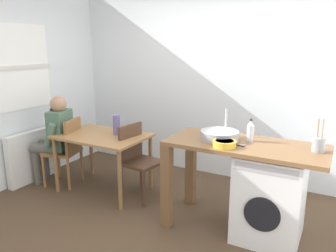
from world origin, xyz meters
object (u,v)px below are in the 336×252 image
(chair_person_seat, at_px, (67,148))
(washing_machine, at_px, (270,196))
(seated_person, at_px, (55,135))
(chair_opposite, at_px, (137,157))
(utensil_crock, at_px, (319,144))
(vase, at_px, (117,125))
(mixing_bowl, at_px, (225,143))
(dining_table, at_px, (103,142))
(bottle_tall_green, at_px, (250,131))

(chair_person_seat, relative_size, washing_machine, 1.05)
(seated_person, distance_m, washing_machine, 2.81)
(chair_person_seat, height_order, chair_opposite, same)
(washing_machine, xyz_separation_m, utensil_crock, (0.37, 0.05, 0.56))
(chair_opposite, distance_m, vase, 0.49)
(seated_person, height_order, washing_machine, seated_person)
(seated_person, bearing_deg, mixing_bowl, -109.28)
(mixing_bowl, relative_size, vase, 0.85)
(utensil_crock, bearing_deg, dining_table, 178.99)
(chair_opposite, xyz_separation_m, vase, (-0.33, 0.04, 0.36))
(seated_person, bearing_deg, vase, -90.58)
(chair_opposite, bearing_deg, utensil_crock, 95.45)
(chair_opposite, xyz_separation_m, bottle_tall_green, (1.37, -0.06, 0.51))
(vase, bearing_deg, washing_machine, -5.75)
(chair_opposite, relative_size, utensil_crock, 3.00)
(dining_table, height_order, chair_person_seat, chair_person_seat)
(chair_opposite, height_order, mixing_bowl, mixing_bowl)
(chair_person_seat, height_order, seated_person, seated_person)
(washing_machine, bearing_deg, seated_person, -179.44)
(chair_opposite, distance_m, washing_machine, 1.63)
(chair_person_seat, xyz_separation_m, utensil_crock, (3.01, 0.04, 0.48))
(dining_table, bearing_deg, seated_person, -170.11)
(dining_table, distance_m, chair_person_seat, 0.57)
(dining_table, relative_size, washing_machine, 1.28)
(dining_table, bearing_deg, mixing_bowl, -9.85)
(seated_person, height_order, vase, seated_person)
(chair_opposite, bearing_deg, seated_person, -72.69)
(seated_person, xyz_separation_m, bottle_tall_green, (2.55, 0.13, 0.35))
(mixing_bowl, bearing_deg, dining_table, 170.15)
(washing_machine, height_order, utensil_crock, utensil_crock)
(utensil_crock, bearing_deg, bottle_tall_green, 175.66)
(seated_person, bearing_deg, utensil_crock, -103.77)
(mixing_bowl, xyz_separation_m, vase, (-1.54, 0.39, -0.09))
(dining_table, bearing_deg, vase, 33.69)
(seated_person, height_order, utensil_crock, utensil_crock)
(dining_table, height_order, utensil_crock, utensil_crock)
(chair_opposite, relative_size, bottle_tall_green, 4.06)
(mixing_bowl, bearing_deg, vase, 165.67)
(dining_table, relative_size, chair_person_seat, 1.22)
(washing_machine, xyz_separation_m, bottle_tall_green, (-0.25, 0.10, 0.59))
(dining_table, xyz_separation_m, utensil_crock, (2.46, -0.04, 0.35))
(dining_table, relative_size, chair_opposite, 1.22)
(bottle_tall_green, relative_size, mixing_bowl, 1.03)
(bottle_tall_green, height_order, mixing_bowl, bottle_tall_green)
(bottle_tall_green, bearing_deg, utensil_crock, -4.34)
(washing_machine, distance_m, mixing_bowl, 0.69)
(bottle_tall_green, xyz_separation_m, mixing_bowl, (-0.16, -0.30, -0.07))
(dining_table, xyz_separation_m, seated_person, (-0.70, -0.12, 0.03))
(seated_person, xyz_separation_m, vase, (0.85, 0.22, 0.19))
(seated_person, xyz_separation_m, washing_machine, (2.80, 0.03, -0.24))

